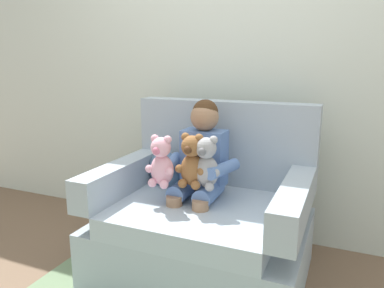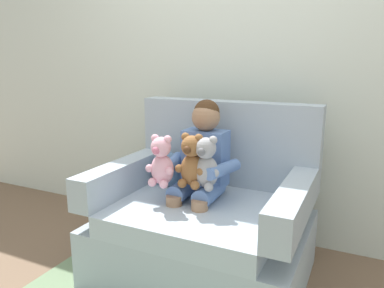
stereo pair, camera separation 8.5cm
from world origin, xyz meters
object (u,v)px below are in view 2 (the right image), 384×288
at_px(plush_pink, 161,162).
at_px(plush_grey, 206,164).
at_px(seated_child, 201,163).
at_px(plush_brown, 192,162).
at_px(throw_pillow, 167,170).
at_px(armchair, 206,223).

xyz_separation_m(plush_pink, plush_grey, (0.24, 0.06, 0.00)).
height_order(plush_pink, plush_grey, plush_grey).
bearing_deg(plush_pink, seated_child, 33.02).
bearing_deg(plush_pink, plush_brown, 0.86).
relative_size(seated_child, throw_pillow, 3.17).
height_order(plush_grey, throw_pillow, plush_grey).
relative_size(armchair, throw_pillow, 4.57).
xyz_separation_m(armchair, plush_brown, (-0.04, -0.11, 0.40)).
distance_m(armchair, plush_grey, 0.41).
relative_size(plush_pink, throw_pillow, 1.13).
height_order(seated_child, plush_grey, seated_child).
relative_size(seated_child, plush_brown, 2.69).
height_order(seated_child, plush_pink, seated_child).
bearing_deg(seated_child, armchair, -26.85).
height_order(armchair, plush_grey, armchair).
distance_m(armchair, seated_child, 0.37).
height_order(armchair, plush_brown, armchair).
distance_m(plush_brown, throw_pillow, 0.41).
height_order(seated_child, plush_brown, seated_child).
height_order(armchair, plush_pink, armchair).
xyz_separation_m(armchair, throw_pillow, (-0.33, 0.13, 0.25)).
height_order(plush_grey, plush_brown, plush_brown).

